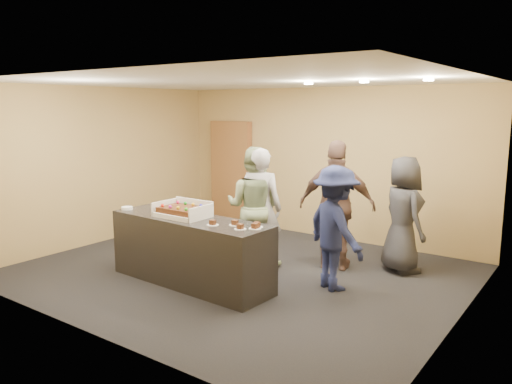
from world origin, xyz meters
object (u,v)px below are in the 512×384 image
Objects in this scene: cake_box at (184,213)px; storage_cabinet at (231,172)px; plate_stack at (127,208)px; person_brown_extra at (337,205)px; person_sage_man at (254,207)px; serving_counter at (190,251)px; sheet_cake at (182,210)px; person_dark_suit at (403,215)px; person_server_grey at (260,208)px; person_navy_man at (335,228)px.

storage_cabinet is at bearing 118.06° from cake_box.
person_brown_extra is at bearing 36.82° from plate_stack.
person_sage_man is 0.94× the size of person_brown_extra.
cake_box is 2.21m from person_brown_extra.
person_sage_man is at bearing -44.84° from storage_cabinet.
person_sage_man reaches higher than serving_counter.
sheet_cake is (1.67, -3.16, -0.04)m from storage_cabinet.
person_dark_suit is at bearing 34.85° from plate_stack.
person_server_grey is 1.34m from person_navy_man.
person_dark_suit is at bearing 43.51° from sheet_cake.
person_navy_man reaches higher than plate_stack.
person_sage_man is at bearing -22.06° from person_server_grey.
cake_box is 4.38× the size of plate_stack.
person_dark_suit is (1.91, 1.01, -0.06)m from person_sage_man.
person_brown_extra is 0.95m from person_dark_suit.
person_brown_extra is at bearing -25.14° from storage_cabinet.
cake_box is at bearing 83.63° from person_dark_suit.
person_navy_man reaches higher than sheet_cake.
person_brown_extra reaches higher than cake_box.
person_sage_man is 1.07× the size of person_dark_suit.
sheet_cake is at bearing -62.14° from storage_cabinet.
storage_cabinet is 1.10× the size of person_brown_extra.
person_navy_man is (1.80, 0.92, -0.14)m from cake_box.
plate_stack is at bearing 75.31° from person_dark_suit.
storage_cabinet is at bearing 26.05° from person_dark_suit.
person_brown_extra is 1.13× the size of person_dark_suit.
person_dark_suit is at bearing -14.41° from storage_cabinet.
person_sage_man is at bearing 72.54° from sheet_cake.
sheet_cake is at bearing 57.17° from person_sage_man.
serving_counter is at bearing 5.80° from plate_stack.
plate_stack is at bearing 21.91° from person_server_grey.
person_server_grey reaches higher than plate_stack.
person_navy_man is at bearing -32.58° from storage_cabinet.
serving_counter is 1.27× the size of person_brown_extra.
serving_counter is 3.05m from person_dark_suit.
cake_box is 0.06m from sheet_cake.
person_brown_extra is (2.42, 1.82, 0.03)m from plate_stack.
person_server_grey is at bearing 14.92° from person_brown_extra.
person_navy_man reaches higher than cake_box.
person_dark_suit reaches higher than plate_stack.
serving_counter is 4.03× the size of sheet_cake.
cake_box is at bearing 89.06° from sheet_cake.
storage_cabinet is at bearing 117.86° from sheet_cake.
person_brown_extra is (1.08, 0.56, 0.05)m from person_sage_man.
sheet_cake is at bearing -177.38° from serving_counter.
sheet_cake is 1.00m from plate_stack.
person_dark_suit reaches higher than person_navy_man.
storage_cabinet is 2.96m from person_server_grey.
person_sage_man is at bearing 11.78° from person_brown_extra.
serving_counter is 0.56m from sheet_cake.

